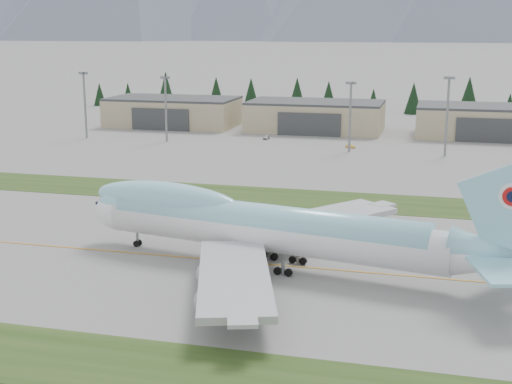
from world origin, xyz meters
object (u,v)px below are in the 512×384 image
(service_vehicle_b, at_px, (350,148))
(hangar_right, at_px, (489,121))
(boeing_747_freighter, at_px, (266,227))
(hangar_center, at_px, (316,116))
(hangar_left, at_px, (173,112))
(service_vehicle_a, at_px, (266,139))

(service_vehicle_b, bearing_deg, hangar_right, -23.74)
(hangar_right, bearing_deg, service_vehicle_b, -141.15)
(boeing_747_freighter, xyz_separation_m, hangar_center, (-18.27, 150.63, -1.05))
(service_vehicle_b, bearing_deg, boeing_747_freighter, -152.02)
(hangar_right, bearing_deg, hangar_center, 180.00)
(boeing_747_freighter, bearing_deg, hangar_right, 85.14)
(boeing_747_freighter, height_order, hangar_right, boeing_747_freighter)
(hangar_center, height_order, hangar_right, same)
(boeing_747_freighter, relative_size, hangar_center, 1.55)
(hangar_left, distance_m, service_vehicle_a, 49.05)
(hangar_left, xyz_separation_m, service_vehicle_a, (42.50, -23.91, -5.39))
(hangar_left, height_order, hangar_center, same)
(boeing_747_freighter, distance_m, hangar_right, 156.31)
(hangar_right, relative_size, service_vehicle_a, 12.49)
(hangar_right, xyz_separation_m, service_vehicle_a, (-72.50, -23.91, -5.39))
(hangar_left, xyz_separation_m, service_vehicle_b, (72.13, -34.53, -5.39))
(hangar_right, bearing_deg, hangar_left, 180.00)
(hangar_right, bearing_deg, boeing_747_freighter, -105.49)
(boeing_747_freighter, bearing_deg, service_vehicle_a, 114.27)
(boeing_747_freighter, relative_size, service_vehicle_b, 23.29)
(hangar_left, bearing_deg, hangar_center, 0.00)
(boeing_747_freighter, bearing_deg, hangar_left, 126.56)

